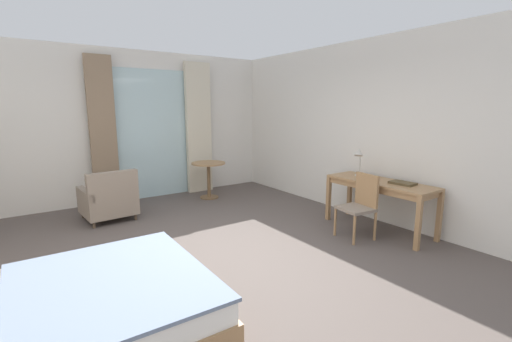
# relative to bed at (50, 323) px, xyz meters

# --- Properties ---
(ground) EXTENTS (6.38, 7.62, 0.10)m
(ground) POSITION_rel_bed_xyz_m (1.74, 0.62, -0.29)
(ground) COLOR #564C47
(wall_back) EXTENTS (5.98, 0.12, 2.87)m
(wall_back) POSITION_rel_bed_xyz_m (1.74, 4.17, 1.19)
(wall_back) COLOR silver
(wall_back) RESTS_ON ground
(wall_right) EXTENTS (0.12, 7.22, 2.87)m
(wall_right) POSITION_rel_bed_xyz_m (4.67, 0.62, 1.19)
(wall_right) COLOR silver
(wall_right) RESTS_ON ground
(balcony_glass_door) EXTENTS (1.46, 0.02, 2.52)m
(balcony_glass_door) POSITION_rel_bed_xyz_m (2.20, 4.09, 1.02)
(balcony_glass_door) COLOR silver
(balcony_glass_door) RESTS_ON ground
(curtain_panel_left) EXTENTS (0.45, 0.10, 2.71)m
(curtain_panel_left) POSITION_rel_bed_xyz_m (1.25, 3.99, 1.11)
(curtain_panel_left) COLOR #897056
(curtain_panel_left) RESTS_ON ground
(curtain_panel_right) EXTENTS (0.55, 0.10, 2.71)m
(curtain_panel_right) POSITION_rel_bed_xyz_m (3.15, 3.99, 1.11)
(curtain_panel_right) COLOR beige
(curtain_panel_right) RESTS_ON ground
(bed) EXTENTS (2.26, 1.68, 0.94)m
(bed) POSITION_rel_bed_xyz_m (0.00, 0.00, 0.00)
(bed) COLOR #9E754C
(bed) RESTS_ON ground
(writing_desk) EXTENTS (0.58, 1.58, 0.74)m
(writing_desk) POSITION_rel_bed_xyz_m (4.24, 0.26, 0.41)
(writing_desk) COLOR #9E754C
(writing_desk) RESTS_ON ground
(desk_chair) EXTENTS (0.47, 0.48, 0.89)m
(desk_chair) POSITION_rel_bed_xyz_m (3.76, 0.23, 0.25)
(desk_chair) COLOR gray
(desk_chair) RESTS_ON ground
(desk_lamp) EXTENTS (0.25, 0.19, 0.47)m
(desk_lamp) POSITION_rel_bed_xyz_m (4.21, 0.65, 0.83)
(desk_lamp) COLOR #B7B2A8
(desk_lamp) RESTS_ON writing_desk
(closed_book) EXTENTS (0.24, 0.34, 0.03)m
(closed_book) POSITION_rel_bed_xyz_m (4.31, -0.05, 0.51)
(closed_book) COLOR brown
(closed_book) RESTS_ON writing_desk
(armchair_by_window) EXTENTS (0.81, 0.84, 0.83)m
(armchair_by_window) POSITION_rel_bed_xyz_m (1.07, 3.03, 0.08)
(armchair_by_window) COLOR gray
(armchair_by_window) RESTS_ON ground
(round_cafe_table) EXTENTS (0.67, 0.67, 0.72)m
(round_cafe_table) POSITION_rel_bed_xyz_m (3.03, 3.34, 0.29)
(round_cafe_table) COLOR #9E754C
(round_cafe_table) RESTS_ON ground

